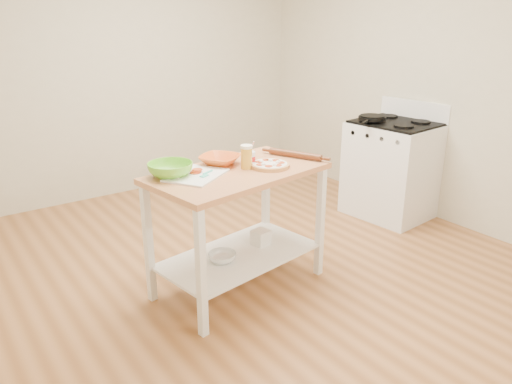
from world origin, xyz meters
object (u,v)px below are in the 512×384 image
at_px(prep_island, 238,204).
at_px(rolling_pin, 295,155).
at_px(yogurt_tub, 250,158).
at_px(skillet, 372,118).
at_px(knife, 167,171).
at_px(cutting_board, 195,175).
at_px(pizza, 270,165).
at_px(spatula, 206,174).
at_px(green_bowl, 170,170).
at_px(orange_bowl, 220,160).
at_px(shelf_bin, 261,237).
at_px(shelf_glass_bowl, 222,257).
at_px(gas_stove, 391,169).
at_px(beer_pint, 247,157).

xyz_separation_m(prep_island, rolling_pin, (0.52, 0.01, 0.27)).
distance_m(prep_island, yogurt_tub, 0.33).
xyz_separation_m(skillet, knife, (-2.25, -0.22, -0.06)).
bearing_deg(knife, cutting_board, -49.42).
xyz_separation_m(pizza, yogurt_tub, (-0.09, 0.12, 0.03)).
bearing_deg(prep_island, spatula, 177.59).
bearing_deg(green_bowl, orange_bowl, 6.43).
bearing_deg(shelf_bin, knife, 164.07).
relative_size(knife, rolling_pin, 0.65).
bearing_deg(shelf_bin, orange_bowl, 148.92).
bearing_deg(skillet, shelf_glass_bowl, 168.23).
bearing_deg(pizza, orange_bowl, 134.90).
distance_m(gas_stove, spatula, 2.31).
bearing_deg(cutting_board, knife, 94.86).
height_order(spatula, rolling_pin, rolling_pin).
bearing_deg(pizza, green_bowl, 162.64).
height_order(prep_island, skillet, skillet).
relative_size(pizza, knife, 1.03).
height_order(yogurt_tub, rolling_pin, yogurt_tub).
bearing_deg(cutting_board, prep_island, -41.53).
distance_m(skillet, rolling_pin, 1.37).
distance_m(pizza, green_bowl, 0.69).
relative_size(skillet, yogurt_tub, 2.24).
relative_size(prep_island, shelf_bin, 11.32).
xyz_separation_m(yogurt_tub, shelf_glass_bowl, (-0.29, -0.08, -0.66)).
relative_size(pizza, cutting_board, 0.56).
xyz_separation_m(skillet, beer_pint, (-1.75, -0.44, 0.01)).
relative_size(skillet, beer_pint, 2.39).
xyz_separation_m(prep_island, green_bowl, (-0.44, 0.14, 0.30)).
xyz_separation_m(gas_stove, shelf_bin, (-1.78, -0.27, -0.16)).
relative_size(prep_island, beer_pint, 7.98).
xyz_separation_m(cutting_board, shelf_glass_bowl, (0.14, -0.08, -0.62)).
bearing_deg(skillet, cutting_board, 165.33).
xyz_separation_m(yogurt_tub, rolling_pin, (0.38, -0.04, -0.03)).
relative_size(gas_stove, spatula, 8.05).
distance_m(beer_pint, shelf_bin, 0.68).
bearing_deg(gas_stove, shelf_bin, -176.87).
bearing_deg(rolling_pin, skillet, 18.28).
distance_m(cutting_board, green_bowl, 0.17).
bearing_deg(prep_island, gas_stove, 8.63).
height_order(prep_island, yogurt_tub, yogurt_tub).
distance_m(gas_stove, shelf_glass_bowl, 2.20).
height_order(spatula, shelf_bin, spatula).
bearing_deg(orange_bowl, rolling_pin, -18.21).
height_order(spatula, shelf_glass_bowl, spatula).
relative_size(gas_stove, knife, 4.09).
bearing_deg(skillet, orange_bowl, 162.74).
distance_m(spatula, green_bowl, 0.24).
height_order(beer_pint, shelf_glass_bowl, beer_pint).
height_order(skillet, pizza, skillet).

